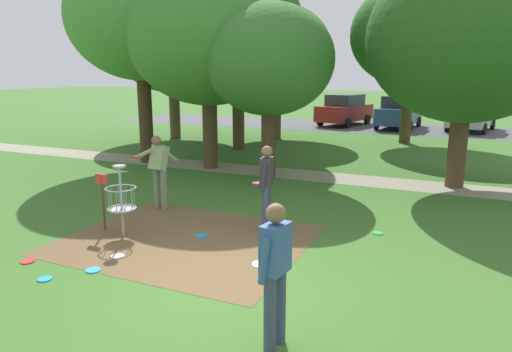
{
  "coord_description": "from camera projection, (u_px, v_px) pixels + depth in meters",
  "views": [
    {
      "loc": [
        3.03,
        -5.46,
        3.07
      ],
      "look_at": [
        -0.77,
        2.98,
        1.0
      ],
      "focal_mm": 32.29,
      "sensor_mm": 36.0,
      "label": 1
    }
  ],
  "objects": [
    {
      "name": "tree_mid_right",
      "position": [
        172.0,
        41.0,
        21.34
      ],
      "size": [
        5.59,
        5.59,
        6.91
      ],
      "color": "brown",
      "rests_on": "ground"
    },
    {
      "name": "parking_lot_strip",
      "position": [
        404.0,
        129.0,
        25.97
      ],
      "size": [
        36.0,
        6.0,
        0.01
      ],
      "primitive_type": "cube",
      "color": "#4C4C51",
      "rests_on": "ground"
    },
    {
      "name": "gravel_path",
      "position": [
        346.0,
        179.0,
        13.69
      ],
      "size": [
        40.0,
        1.44,
        0.0
      ],
      "primitive_type": "cube",
      "color": "gray",
      "rests_on": "ground"
    },
    {
      "name": "frisbee_mid_grass",
      "position": [
        202.0,
        236.0,
        8.87
      ],
      "size": [
        0.24,
        0.24,
        0.02
      ],
      "primitive_type": "cylinder",
      "color": "#1E93DB",
      "rests_on": "ground"
    },
    {
      "name": "frisbee_far_right",
      "position": [
        45.0,
        279.0,
        7.0
      ],
      "size": [
        0.21,
        0.21,
        0.02
      ],
      "primitive_type": "cylinder",
      "color": "#1E93DB",
      "rests_on": "ground"
    },
    {
      "name": "frisbee_near_basket",
      "position": [
        118.0,
        256.0,
        7.88
      ],
      "size": [
        0.23,
        0.23,
        0.02
      ],
      "primitive_type": "cylinder",
      "color": "white",
      "rests_on": "ground"
    },
    {
      "name": "tree_mid_center",
      "position": [
        468.0,
        38.0,
        11.91
      ],
      "size": [
        5.21,
        5.21,
        6.2
      ],
      "color": "#4C3823",
      "rests_on": "ground"
    },
    {
      "name": "frisbee_scattered_a",
      "position": [
        93.0,
        270.0,
        7.32
      ],
      "size": [
        0.24,
        0.24,
        0.02
      ],
      "primitive_type": "cylinder",
      "color": "#1E93DB",
      "rests_on": "ground"
    },
    {
      "name": "parked_car_center_left",
      "position": [
        399.0,
        112.0,
        26.08
      ],
      "size": [
        2.23,
        4.33,
        1.84
      ],
      "color": "#2D4784",
      "rests_on": "ground"
    },
    {
      "name": "tree_far_left",
      "position": [
        238.0,
        24.0,
        18.02
      ],
      "size": [
        5.13,
        5.13,
        7.15
      ],
      "color": "#4C3823",
      "rests_on": "ground"
    },
    {
      "name": "frisbee_by_tee",
      "position": [
        378.0,
        233.0,
        9.02
      ],
      "size": [
        0.21,
        0.21,
        0.02
      ],
      "primitive_type": "cylinder",
      "color": "green",
      "rests_on": "ground"
    },
    {
      "name": "dirt_tee_pad",
      "position": [
        186.0,
        240.0,
        8.68
      ],
      "size": [
        4.43,
        3.69,
        0.01
      ],
      "primitive_type": "cube",
      "color": "brown",
      "rests_on": "ground"
    },
    {
      "name": "player_foreground_watching",
      "position": [
        159.0,
        167.0,
        10.47
      ],
      "size": [
        0.6,
        1.07,
        1.71
      ],
      "color": "slate",
      "rests_on": "ground"
    },
    {
      "name": "disc_golf_basket",
      "position": [
        119.0,
        198.0,
        8.77
      ],
      "size": [
        0.98,
        0.58,
        1.39
      ],
      "color": "#9E9EA3",
      "rests_on": "ground"
    },
    {
      "name": "tree_near_right",
      "position": [
        208.0,
        35.0,
        14.41
      ],
      "size": [
        5.16,
        5.16,
        6.44
      ],
      "color": "#4C3823",
      "rests_on": "ground"
    },
    {
      "name": "frisbee_far_left",
      "position": [
        28.0,
        261.0,
        7.66
      ],
      "size": [
        0.23,
        0.23,
        0.02
      ],
      "primitive_type": "cylinder",
      "color": "red",
      "rests_on": "ground"
    },
    {
      "name": "tree_near_left",
      "position": [
        269.0,
        60.0,
        13.11
      ],
      "size": [
        3.74,
        3.74,
        5.04
      ],
      "color": "#4C3823",
      "rests_on": "ground"
    },
    {
      "name": "tree_far_center",
      "position": [
        277.0,
        52.0,
        21.33
      ],
      "size": [
        5.1,
        5.1,
        6.24
      ],
      "color": "brown",
      "rests_on": "ground"
    },
    {
      "name": "parked_car_leftmost",
      "position": [
        345.0,
        110.0,
        27.71
      ],
      "size": [
        2.76,
        4.51,
        1.84
      ],
      "color": "maroon",
      "rests_on": "ground"
    },
    {
      "name": "parked_car_center_right",
      "position": [
        472.0,
        114.0,
        24.94
      ],
      "size": [
        2.57,
        4.47,
        1.84
      ],
      "color": "#B2B7BC",
      "rests_on": "ground"
    },
    {
      "name": "tree_far_right",
      "position": [
        140.0,
        18.0,
        15.26
      ],
      "size": [
        4.86,
        4.86,
        6.95
      ],
      "color": "#422D1E",
      "rests_on": "ground"
    },
    {
      "name": "ground_plane",
      "position": [
        221.0,
        288.0,
        6.74
      ],
      "size": [
        160.0,
        160.0,
        0.0
      ],
      "primitive_type": "plane",
      "color": "#3D6B28"
    },
    {
      "name": "tree_mid_left",
      "position": [
        412.0,
        34.0,
        19.73
      ],
      "size": [
        5.24,
        5.24,
        6.95
      ],
      "color": "#4C3823",
      "rests_on": "ground"
    },
    {
      "name": "player_waiting_left",
      "position": [
        267.0,
        183.0,
        9.0
      ],
      "size": [
        0.43,
        0.49,
        1.71
      ],
      "color": "#384260",
      "rests_on": "ground"
    },
    {
      "name": "player_throwing",
      "position": [
        275.0,
        268.0,
        5.08
      ],
      "size": [
        0.42,
        0.49,
        1.71
      ],
      "color": "#384260",
      "rests_on": "ground"
    }
  ]
}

